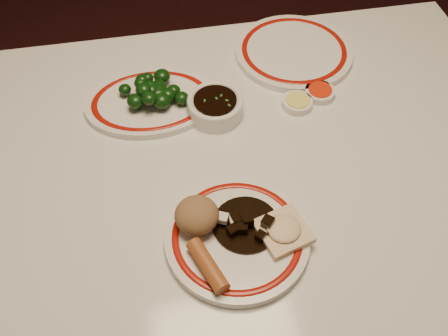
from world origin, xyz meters
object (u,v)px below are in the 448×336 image
Objects in this scene: main_plate at (237,238)px; soy_bowl at (215,107)px; broccoli_plate at (151,102)px; fried_wonton at (283,230)px; broccoli_pile at (154,92)px; stirfry_heap at (246,224)px; dining_table at (243,197)px; rice_mound at (197,215)px; spring_roll at (208,266)px.

soy_bowl is (0.02, 0.30, 0.01)m from main_plate.
main_plate is 1.08× the size of broccoli_plate.
broccoli_pile is (-0.18, 0.36, 0.01)m from fried_wonton.
broccoli_pile is (-0.12, 0.34, 0.01)m from stirfry_heap.
broccoli_pile reaches higher than broccoli_plate.
dining_table is 0.18m from stirfry_heap.
rice_mound is 0.53× the size of broccoli_pile.
rice_mound is 0.76× the size of fried_wonton.
broccoli_plate is at bearing 98.76° from rice_mound.
dining_table is at bearing 42.66° from spring_roll.
fried_wonton is 0.70× the size of broccoli_pile.
broccoli_plate is at bearing 77.17° from spring_roll.
main_plate is 0.08m from rice_mound.
spring_roll is (-0.06, -0.05, 0.02)m from main_plate.
fried_wonton is (0.13, 0.04, -0.00)m from spring_roll.
main_plate reaches higher than dining_table.
main_plate is at bearing 172.28° from fried_wonton.
main_plate is at bearing -140.84° from stirfry_heap.
spring_roll is 0.35× the size of broccoli_plate.
main_plate is 2.67× the size of soy_bowl.
stirfry_heap is 0.41× the size of broccoli_plate.
dining_table is 0.26m from spring_roll.
broccoli_pile is 1.25× the size of soy_bowl.
main_plate is 3.04× the size of fried_wonton.
main_plate is 0.03m from stirfry_heap.
spring_roll is at bearing -162.40° from fried_wonton.
fried_wonton is at bearing -23.04° from stirfry_heap.
main_plate is at bearing -93.05° from soy_bowl.
rice_mound reaches higher than main_plate.
broccoli_pile is (-0.15, 0.20, 0.13)m from dining_table.
stirfry_heap is (0.08, -0.02, -0.02)m from rice_mound.
stirfry_heap is 1.01× the size of soy_bowl.
rice_mound reaches higher than soy_bowl.
rice_mound reaches higher than broccoli_pile.
fried_wonton is at bearing -7.72° from main_plate.
spring_roll is at bearing -117.13° from dining_table.
stirfry_heap is 0.81× the size of broccoli_pile.
fried_wonton is (0.08, -0.01, 0.02)m from main_plate.
broccoli_pile is at bearing 106.22° from main_plate.
fried_wonton is at bearing -79.21° from soy_bowl.
broccoli_pile is at bearing 157.70° from soy_bowl.
fried_wonton is 0.86× the size of stirfry_heap.
dining_table is 8.56× the size of broccoli_pile.
broccoli_pile reaches higher than stirfry_heap.
soy_bowl is at bearing -22.23° from broccoli_plate.
soy_bowl is at bearing 101.10° from dining_table.
fried_wonton is 0.32m from soy_bowl.
broccoli_plate is at bearing 117.13° from fried_wonton.
soy_bowl is (-0.00, 0.29, -0.01)m from stirfry_heap.
rice_mound reaches higher than broccoli_plate.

